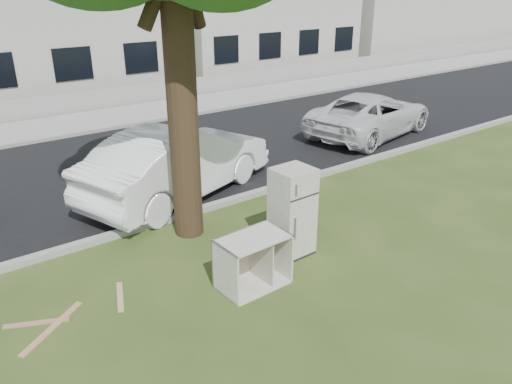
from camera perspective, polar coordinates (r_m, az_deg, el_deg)
ground at (r=8.63m, az=0.75°, el=-8.32°), size 120.00×120.00×0.00m
road at (r=13.44m, az=-15.01°, el=2.75°), size 120.00×7.00×0.01m
kerb_near at (r=10.45m, az=-7.45°, el=-2.62°), size 120.00×0.18×0.12m
kerb_far at (r=16.65m, az=-19.76°, el=6.06°), size 120.00×0.18×0.12m
sidewalk at (r=18.00m, az=-21.22°, el=7.08°), size 120.00×2.80×0.01m
low_wall at (r=19.43m, az=-22.75°, el=9.00°), size 120.00×0.15×0.70m
townhouse_right at (r=28.60m, az=-1.56°, el=20.95°), size 10.20×8.16×6.84m
filler_right at (r=38.73m, az=16.31°, el=20.35°), size 16.00×9.00×6.40m
fridge at (r=8.68m, az=4.17°, el=-2.23°), size 0.66×0.62×1.59m
cabinet at (r=7.89m, az=-0.35°, el=-7.96°), size 1.11×0.71×0.85m
plank_a at (r=7.78m, az=-22.23°, el=-14.17°), size 1.07×0.80×0.02m
plank_b at (r=7.96m, az=-23.78°, el=-13.54°), size 0.85×0.46×0.02m
plank_c at (r=8.11m, az=-15.27°, el=-11.46°), size 0.36×0.77×0.02m
car_center at (r=11.17m, az=-8.85°, el=3.42°), size 5.06×3.12×1.58m
car_right at (r=16.02m, az=12.98°, el=8.64°), size 5.04×3.01×1.31m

